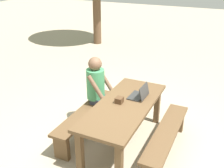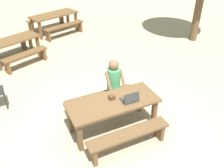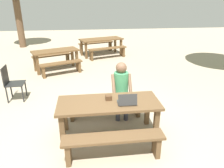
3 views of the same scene
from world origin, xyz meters
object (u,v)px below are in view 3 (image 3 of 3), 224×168
object	(u,v)px
laptop	(127,101)
person_seated	(121,86)
picnic_table_front	(109,107)
picnic_table_mid	(101,41)
picnic_table_rear	(56,54)
plastic_chair	(12,82)
small_pouch	(109,98)

from	to	relation	value
laptop	person_seated	size ratio (longest dim) A/B	0.27
picnic_table_front	picnic_table_mid	xyz separation A→B (m)	(0.38, 6.32, 0.04)
picnic_table_front	picnic_table_rear	xyz separation A→B (m)	(-1.45, 4.30, 0.00)
plastic_chair	person_seated	bearing A→B (deg)	-116.88
plastic_chair	picnic_table_front	bearing A→B (deg)	-131.20
plastic_chair	picnic_table_mid	bearing A→B (deg)	-32.87
laptop	small_pouch	bearing A→B (deg)	-33.85
picnic_table_front	person_seated	world-z (taller)	person_seated
picnic_table_front	plastic_chair	distance (m)	2.96
small_pouch	plastic_chair	bearing A→B (deg)	142.15
picnic_table_front	picnic_table_mid	bearing A→B (deg)	86.56
picnic_table_front	small_pouch	size ratio (longest dim) A/B	15.73
plastic_chair	small_pouch	bearing A→B (deg)	-129.73
picnic_table_front	small_pouch	bearing A→B (deg)	82.23
picnic_table_front	picnic_table_rear	size ratio (longest dim) A/B	1.07
person_seated	picnic_table_front	bearing A→B (deg)	-118.13
picnic_table_front	picnic_table_rear	world-z (taller)	picnic_table_rear
person_seated	picnic_table_rear	xyz separation A→B (m)	(-1.80, 3.65, -0.13)
small_pouch	person_seated	size ratio (longest dim) A/B	0.09
person_seated	plastic_chair	distance (m)	2.92
laptop	plastic_chair	size ratio (longest dim) A/B	0.37
picnic_table_front	person_seated	xyz separation A→B (m)	(0.35, 0.65, 0.13)
laptop	person_seated	xyz separation A→B (m)	(0.03, 0.78, -0.03)
laptop	picnic_table_rear	bearing A→B (deg)	-66.76
laptop	person_seated	world-z (taller)	person_seated
person_seated	picnic_table_mid	world-z (taller)	person_seated
picnic_table_front	laptop	bearing A→B (deg)	-22.20
plastic_chair	picnic_table_mid	size ratio (longest dim) A/B	0.44
person_seated	picnic_table_mid	size ratio (longest dim) A/B	0.61
picnic_table_front	picnic_table_rear	distance (m)	4.54
laptop	plastic_chair	distance (m)	3.30
picnic_table_front	person_seated	bearing A→B (deg)	61.87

